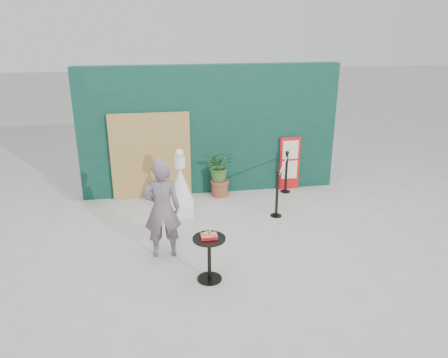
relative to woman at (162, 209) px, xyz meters
The scene contains 10 objects.
ground 1.54m from the woman, ahead, with size 60.00×60.00×0.00m, color #ADAAA5.
back_wall 3.25m from the woman, 67.06° to the left, with size 6.00×0.30×3.00m, color #0B3228.
bamboo_fence 2.73m from the woman, 93.29° to the left, with size 1.80×0.08×2.00m, color tan.
woman is the anchor object (origin of this frame).
menu_board 4.18m from the woman, 41.09° to the left, with size 0.50×0.07×1.30m.
statue 1.73m from the woman, 75.43° to the left, with size 0.57×0.57×1.46m.
cafe_table 1.21m from the woman, 52.86° to the right, with size 0.52×0.52×0.75m.
food_basket 1.15m from the woman, 52.70° to the right, with size 0.26×0.19×0.11m.
planter 2.94m from the woman, 61.32° to the left, with size 0.65×0.56×1.10m.
stanchion_barrier 3.32m from the woman, 34.80° to the left, with size 0.84×1.54×1.03m.
Camera 1 is at (-1.32, -6.70, 3.95)m, focal length 35.00 mm.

